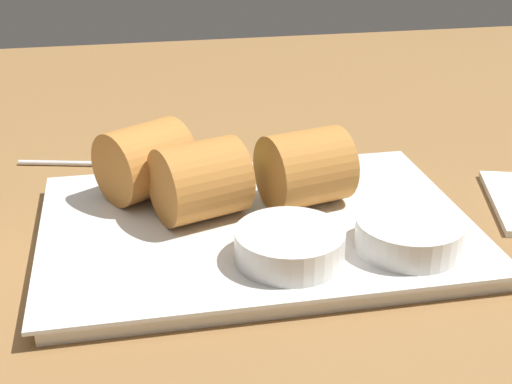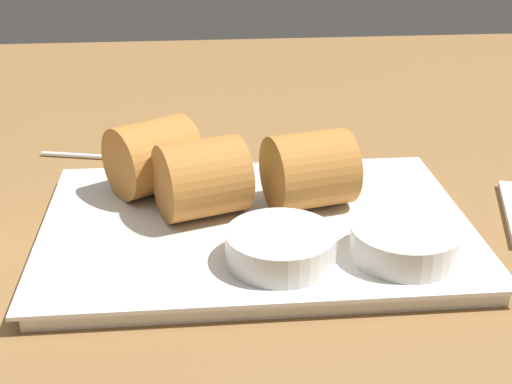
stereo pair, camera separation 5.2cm
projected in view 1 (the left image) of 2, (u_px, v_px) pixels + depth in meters
The scene contains 8 objects.
table_surface at pixel (268, 258), 55.49cm from camera, with size 180.00×140.00×2.00cm.
serving_plate at pixel (256, 229), 56.16cm from camera, with size 33.25×23.29×1.50cm.
roll_front_left at pixel (310, 167), 57.67cm from camera, with size 8.12×7.51×6.14cm.
roll_front_right at pixel (206, 179), 55.45cm from camera, with size 8.23×7.87×6.14cm.
roll_back_left at pixel (150, 159), 59.12cm from camera, with size 8.73×8.62×6.14cm.
dipping_bowl_near at pixel (290, 244), 49.90cm from camera, with size 7.79×7.79×2.28cm.
dipping_bowl_far at pixel (409, 233), 51.36cm from camera, with size 7.79×7.79×2.28cm.
spoon at pixel (167, 163), 69.04cm from camera, with size 18.97×5.99×1.11cm.
Camera 1 is at (10.20, 46.97, 29.22)cm, focal length 50.00 mm.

